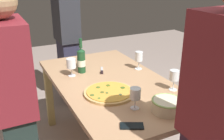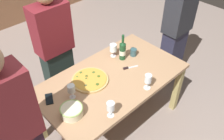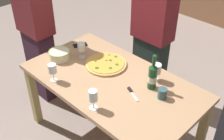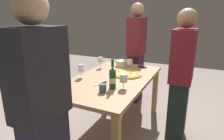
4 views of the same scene
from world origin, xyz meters
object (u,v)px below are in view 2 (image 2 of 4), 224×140
(dining_table, at_px, (112,84))
(serving_bowl, at_px, (72,111))
(wine_glass_far_left, at_px, (71,89))
(cup_amber, at_px, (133,52))
(person_guest_left, at_px, (16,133))
(wine_glass_by_bottle, at_px, (148,79))
(pizza_knife, at_px, (129,68))
(wine_glass_near_pizza, at_px, (111,107))
(wine_bottle, at_px, (123,50))
(person_host, at_px, (55,49))
(person_guest_right, at_px, (177,28))
(wine_glass_far_right, at_px, (113,48))
(cell_phone, at_px, (49,99))
(pizza, at_px, (90,80))

(dining_table, distance_m, serving_bowl, 0.63)
(wine_glass_far_left, relative_size, cup_amber, 1.73)
(cup_amber, xyz_separation_m, person_guest_left, (-1.55, -0.16, 0.08))
(wine_glass_by_bottle, bearing_deg, pizza_knife, 75.13)
(cup_amber, height_order, person_guest_left, person_guest_left)
(wine_glass_near_pizza, bearing_deg, wine_bottle, 37.55)
(wine_glass_near_pizza, height_order, person_host, person_host)
(cup_amber, height_order, person_guest_right, person_guest_right)
(wine_glass_far_right, xyz_separation_m, cell_phone, (-0.93, -0.08, -0.11))
(serving_bowl, bearing_deg, wine_glass_near_pizza, -45.76)
(serving_bowl, height_order, wine_glass_by_bottle, wine_glass_by_bottle)
(pizza_knife, bearing_deg, cell_phone, 167.09)
(cup_amber, height_order, pizza_knife, cup_amber)
(wine_glass_far_right, bearing_deg, cup_amber, -40.03)
(wine_bottle, height_order, wine_glass_by_bottle, wine_bottle)
(wine_glass_near_pizza, bearing_deg, wine_glass_far_left, 105.19)
(dining_table, xyz_separation_m, wine_glass_far_left, (-0.48, 0.06, 0.20))
(wine_bottle, relative_size, cell_phone, 2.23)
(cell_phone, xyz_separation_m, pizza_knife, (0.90, -0.21, 0.00))
(wine_glass_by_bottle, relative_size, wine_glass_far_left, 1.13)
(pizza_knife, bearing_deg, wine_bottle, 67.14)
(dining_table, xyz_separation_m, serving_bowl, (-0.61, -0.11, 0.14))
(serving_bowl, height_order, wine_glass_far_left, wine_glass_far_left)
(dining_table, height_order, wine_glass_near_pizza, wine_glass_near_pizza)
(person_host, bearing_deg, dining_table, -0.00)
(serving_bowl, bearing_deg, wine_glass_by_bottle, -18.10)
(cup_amber, height_order, person_host, person_host)
(cup_amber, xyz_separation_m, cell_phone, (-1.12, 0.08, -0.04))
(wine_glass_far_left, height_order, person_guest_right, person_guest_right)
(serving_bowl, distance_m, cup_amber, 1.09)
(person_guest_left, bearing_deg, cell_phone, 26.62)
(cup_amber, bearing_deg, wine_glass_by_bottle, -122.90)
(wine_glass_far_left, bearing_deg, dining_table, -7.21)
(cup_amber, height_order, cell_phone, cup_amber)
(dining_table, bearing_deg, person_guest_right, 1.08)
(pizza_knife, distance_m, person_guest_right, 0.96)
(wine_glass_far_left, xyz_separation_m, person_guest_right, (1.67, -0.04, 0.00))
(pizza, distance_m, pizza_knife, 0.47)
(wine_glass_far_left, distance_m, wine_glass_far_right, 0.78)
(pizza, relative_size, wine_glass_near_pizza, 2.35)
(dining_table, height_order, person_host, person_host)
(wine_bottle, relative_size, pizza_knife, 1.85)
(pizza_knife, bearing_deg, wine_glass_by_bottle, -104.87)
(wine_glass_far_right, relative_size, cup_amber, 1.83)
(pizza, distance_m, person_host, 0.68)
(dining_table, distance_m, wine_glass_by_bottle, 0.44)
(wine_glass_by_bottle, distance_m, wine_glass_far_left, 0.75)
(person_host, relative_size, person_guest_right, 0.95)
(wine_bottle, distance_m, wine_glass_by_bottle, 0.54)
(pizza, height_order, pizza_knife, pizza)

